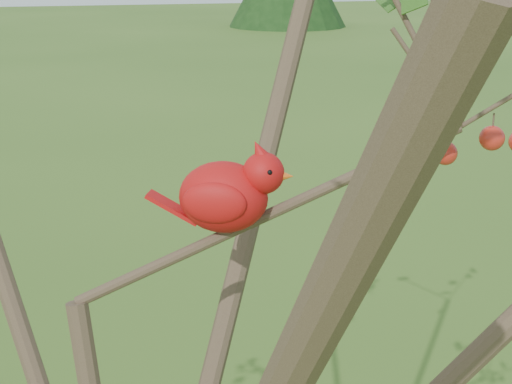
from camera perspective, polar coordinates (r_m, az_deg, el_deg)
crabapple_tree at (r=1.06m, az=-9.16°, el=-1.85°), size 2.35×2.05×2.95m
cardinal at (r=1.19m, az=-2.03°, el=-0.10°), size 0.22×0.15×0.16m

